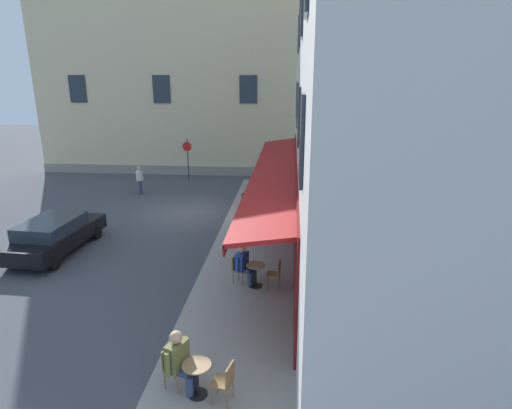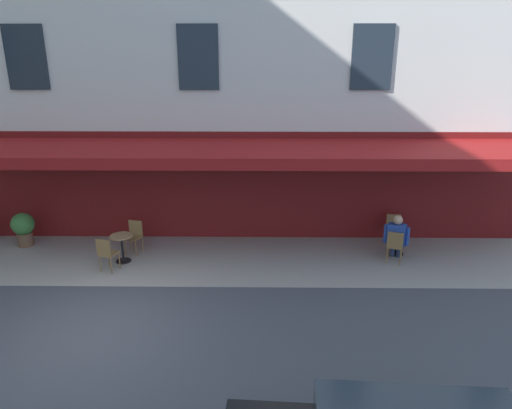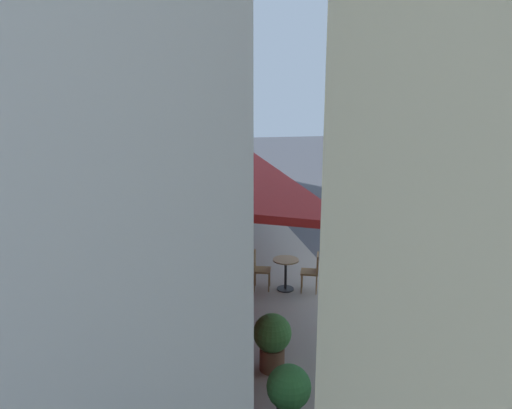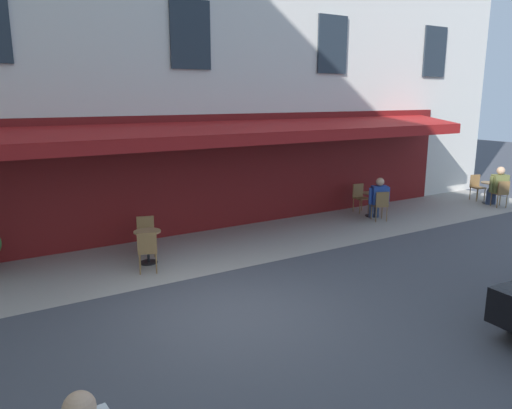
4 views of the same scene
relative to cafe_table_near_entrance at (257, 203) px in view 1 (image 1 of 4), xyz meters
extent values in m
plane|color=#42444C|center=(-0.31, 3.18, -0.49)|extent=(70.00, 70.00, 0.00)
cube|color=gray|center=(-3.56, -0.22, -0.49)|extent=(20.50, 3.20, 0.01)
cube|color=silver|center=(-4.31, -6.32, 7.01)|extent=(20.00, 9.00, 15.00)
cube|color=maroon|center=(-3.31, -1.79, 1.11)|extent=(16.00, 0.06, 3.20)
cube|color=maroon|center=(-3.31, -0.97, 2.36)|extent=(15.00, 1.70, 0.36)
cube|color=maroon|center=(-3.31, -0.14, 2.13)|extent=(15.00, 0.04, 0.28)
cube|color=#232D38|center=(-11.31, -1.78, 4.71)|extent=(1.10, 0.06, 1.70)
cube|color=#232D38|center=(-6.64, -1.78, 4.71)|extent=(1.10, 0.06, 1.70)
cube|color=#232D38|center=(-1.97, -1.78, 4.71)|extent=(1.10, 0.06, 1.70)
cube|color=#232D38|center=(2.69, -1.78, 4.71)|extent=(1.10, 0.06, 1.70)
cube|color=#232D38|center=(-6.64, -1.78, 7.71)|extent=(1.10, 0.06, 1.70)
cube|color=#232D38|center=(-1.97, -1.78, 7.71)|extent=(1.10, 0.06, 1.70)
cube|color=#232D38|center=(2.69, -1.78, 7.71)|extent=(1.10, 0.06, 1.70)
cube|color=beige|center=(12.69, 6.68, 7.01)|extent=(10.00, 17.00, 15.00)
cube|color=gray|center=(7.63, 6.68, -0.19)|extent=(0.12, 17.00, 0.60)
cube|color=#232D38|center=(7.65, 1.18, 5.01)|extent=(0.06, 1.10, 1.70)
cube|color=#232D38|center=(7.65, 6.68, 5.01)|extent=(0.06, 1.10, 1.70)
cube|color=#232D38|center=(7.65, 12.18, 5.01)|extent=(0.06, 1.10, 1.70)
cube|color=gray|center=(6.29, -1.02, -0.42)|extent=(2.40, 1.40, 0.15)
cube|color=gray|center=(6.29, -1.37, -0.27)|extent=(2.40, 1.05, 0.30)
cube|color=gray|center=(6.29, -1.72, -0.12)|extent=(2.40, 0.70, 0.45)
cylinder|color=black|center=(0.00, 0.00, -0.48)|extent=(0.40, 0.40, 0.03)
cylinder|color=black|center=(0.00, 0.00, -0.13)|extent=(0.06, 0.06, 0.72)
cylinder|color=#99754C|center=(0.00, 0.00, 0.24)|extent=(0.60, 0.60, 0.03)
cylinder|color=olive|center=(-0.03, 0.42, -0.27)|extent=(0.03, 0.03, 0.45)
cylinder|color=olive|center=(0.29, 0.30, -0.27)|extent=(0.03, 0.03, 0.45)
cylinder|color=olive|center=(0.08, 0.74, -0.27)|extent=(0.03, 0.03, 0.45)
cylinder|color=olive|center=(0.40, 0.62, -0.27)|extent=(0.03, 0.03, 0.45)
cube|color=olive|center=(0.18, 0.52, -0.02)|extent=(0.51, 0.51, 0.04)
cube|color=olive|center=(0.24, 0.69, 0.21)|extent=(0.39, 0.17, 0.42)
cylinder|color=olive|center=(0.06, -0.41, -0.27)|extent=(0.03, 0.03, 0.45)
cylinder|color=olive|center=(-0.27, -0.32, -0.27)|extent=(0.03, 0.03, 0.45)
cylinder|color=olive|center=(-0.03, -0.74, -0.27)|extent=(0.03, 0.03, 0.45)
cylinder|color=olive|center=(-0.36, -0.65, -0.27)|extent=(0.03, 0.03, 0.45)
cube|color=olive|center=(-0.15, -0.53, -0.02)|extent=(0.49, 0.49, 0.04)
cube|color=olive|center=(-0.20, -0.70, 0.21)|extent=(0.40, 0.15, 0.42)
cylinder|color=black|center=(-12.25, 0.22, -0.48)|extent=(0.40, 0.40, 0.03)
cylinder|color=black|center=(-12.25, 0.22, -0.13)|extent=(0.06, 0.06, 0.72)
cylinder|color=#99754C|center=(-12.25, 0.22, 0.24)|extent=(0.60, 0.60, 0.03)
cylinder|color=olive|center=(-12.26, 0.64, -0.27)|extent=(0.03, 0.03, 0.45)
cylinder|color=olive|center=(-11.94, 0.51, -0.27)|extent=(0.03, 0.03, 0.45)
cylinder|color=olive|center=(-12.13, 0.95, -0.27)|extent=(0.03, 0.03, 0.45)
cylinder|color=olive|center=(-11.81, 0.82, -0.27)|extent=(0.03, 0.03, 0.45)
cube|color=olive|center=(-12.03, 0.73, -0.02)|extent=(0.52, 0.52, 0.04)
cube|color=olive|center=(-11.96, 0.90, 0.21)|extent=(0.38, 0.19, 0.42)
cylinder|color=olive|center=(-12.17, -0.19, -0.27)|extent=(0.03, 0.03, 0.45)
cylinder|color=olive|center=(-12.50, -0.10, -0.27)|extent=(0.03, 0.03, 0.45)
cylinder|color=olive|center=(-12.26, -0.52, -0.27)|extent=(0.03, 0.03, 0.45)
cylinder|color=olive|center=(-12.59, -0.43, -0.27)|extent=(0.03, 0.03, 0.45)
cube|color=olive|center=(-12.38, -0.31, -0.02)|extent=(0.49, 0.49, 0.04)
cube|color=olive|center=(-12.42, -0.48, 0.21)|extent=(0.40, 0.14, 0.42)
cylinder|color=black|center=(-7.44, -0.57, -0.48)|extent=(0.40, 0.40, 0.03)
cylinder|color=black|center=(-7.44, -0.57, -0.13)|extent=(0.06, 0.06, 0.72)
cylinder|color=#99754C|center=(-7.44, -0.57, 0.24)|extent=(0.60, 0.60, 0.03)
cylinder|color=olive|center=(-7.45, -0.16, -0.27)|extent=(0.03, 0.03, 0.45)
cylinder|color=olive|center=(-7.14, -0.28, -0.27)|extent=(0.03, 0.03, 0.45)
cylinder|color=olive|center=(-7.33, 0.16, -0.27)|extent=(0.03, 0.03, 0.45)
cylinder|color=olive|center=(-7.01, 0.03, -0.27)|extent=(0.03, 0.03, 0.45)
cube|color=olive|center=(-7.23, -0.06, -0.02)|extent=(0.52, 0.52, 0.04)
cube|color=olive|center=(-7.17, 0.10, 0.21)|extent=(0.39, 0.19, 0.42)
cylinder|color=olive|center=(-7.30, -0.97, -0.27)|extent=(0.03, 0.03, 0.45)
cylinder|color=olive|center=(-7.64, -0.94, -0.27)|extent=(0.03, 0.03, 0.45)
cylinder|color=olive|center=(-7.34, -1.31, -0.27)|extent=(0.03, 0.03, 0.45)
cylinder|color=olive|center=(-7.68, -1.27, -0.27)|extent=(0.03, 0.03, 0.45)
cube|color=olive|center=(-7.49, -1.12, -0.02)|extent=(0.44, 0.44, 0.04)
cube|color=olive|center=(-7.51, -1.30, 0.21)|extent=(0.40, 0.08, 0.42)
cylinder|color=navy|center=(-7.46, -0.39, -0.26)|extent=(0.15, 0.15, 0.47)
cylinder|color=navy|center=(-7.40, -0.24, 0.00)|extent=(0.27, 0.36, 0.16)
cylinder|color=navy|center=(-7.29, -0.46, -0.26)|extent=(0.15, 0.15, 0.47)
cylinder|color=navy|center=(-7.23, -0.31, 0.00)|extent=(0.27, 0.36, 0.16)
cube|color=#28479E|center=(-7.26, -0.12, 0.28)|extent=(0.53, 0.42, 0.56)
sphere|color=tan|center=(-7.26, -0.12, 0.68)|extent=(0.25, 0.25, 0.25)
cylinder|color=#28479E|center=(-7.52, -0.01, 0.26)|extent=(0.10, 0.10, 0.50)
cylinder|color=#28479E|center=(-6.99, -0.22, 0.26)|extent=(0.10, 0.10, 0.50)
cylinder|color=navy|center=(-12.29, 0.38, -0.26)|extent=(0.16, 0.16, 0.47)
cylinder|color=navy|center=(-12.22, 0.55, 0.00)|extent=(0.29, 0.40, 0.17)
cylinder|color=navy|center=(-12.10, 0.31, -0.26)|extent=(0.16, 0.16, 0.47)
cylinder|color=navy|center=(-12.03, 0.47, 0.00)|extent=(0.29, 0.40, 0.17)
cube|color=olive|center=(-12.06, 0.68, 0.30)|extent=(0.57, 0.46, 0.61)
sphere|color=tan|center=(-12.06, 0.68, 0.74)|extent=(0.27, 0.27, 0.27)
cylinder|color=olive|center=(-12.34, 0.79, 0.29)|extent=(0.11, 0.11, 0.54)
cylinder|color=olive|center=(-11.78, 0.56, 0.29)|extent=(0.11, 0.11, 0.54)
cylinder|color=navy|center=(2.90, 6.76, -0.10)|extent=(0.15, 0.15, 0.78)
cylinder|color=navy|center=(2.72, 6.75, -0.10)|extent=(0.15, 0.15, 0.78)
cube|color=silver|center=(2.81, 6.76, 0.57)|extent=(0.47, 0.29, 0.55)
sphere|color=tan|center=(2.81, 6.76, 0.96)|extent=(0.24, 0.24, 0.24)
cylinder|color=silver|center=(3.09, 6.78, 0.55)|extent=(0.10, 0.10, 0.49)
cylinder|color=silver|center=(2.54, 6.73, 0.55)|extent=(0.10, 0.10, 0.49)
cylinder|color=black|center=(6.10, 4.81, 0.81)|extent=(0.05, 0.05, 2.60)
cylinder|color=#192899|center=(6.06, 4.82, 1.66)|extent=(0.10, 0.56, 0.56)
cylinder|color=red|center=(6.04, 4.82, 1.66)|extent=(0.10, 0.58, 0.59)
cylinder|color=brown|center=(3.13, -1.03, -0.29)|extent=(0.42, 0.42, 0.40)
sphere|color=#3D7A38|center=(3.13, -1.03, 0.18)|extent=(0.64, 0.64, 0.64)
cylinder|color=#2D2D33|center=(4.59, -1.13, -0.29)|extent=(0.33, 0.33, 0.40)
sphere|color=#2D6B33|center=(4.59, -1.13, 0.17)|extent=(0.61, 0.61, 0.61)
cylinder|color=#4C4C51|center=(5.69, -1.19, -0.34)|extent=(0.38, 0.38, 0.30)
cone|color=#3D7A38|center=(5.69, -1.19, 0.13)|extent=(0.37, 0.37, 0.65)
cylinder|color=#4C4C51|center=(6.13, -0.63, -0.33)|extent=(0.36, 0.36, 0.32)
sphere|color=#3D7A38|center=(6.13, -0.63, 0.02)|extent=(0.45, 0.45, 0.45)
cube|color=black|center=(-5.33, 7.08, 0.08)|extent=(4.40, 2.05, 0.55)
cube|color=#232D38|center=(-5.53, 7.09, 0.60)|extent=(2.50, 1.74, 0.48)
cylinder|color=black|center=(-3.93, 6.20, -0.19)|extent=(0.60, 0.20, 0.60)
cylinder|color=black|center=(-3.84, 7.79, -0.19)|extent=(0.60, 0.20, 0.60)
cylinder|color=black|center=(-6.83, 6.37, -0.19)|extent=(0.60, 0.20, 0.60)
cylinder|color=black|center=(-6.73, 7.97, -0.19)|extent=(0.60, 0.20, 0.60)
camera|label=1|loc=(-19.37, -1.59, 5.88)|focal=29.73mm
camera|label=2|loc=(-3.69, 11.09, 4.80)|focal=32.05mm
camera|label=3|loc=(10.10, -2.64, 4.09)|focal=33.58mm
camera|label=4|loc=(3.34, 10.08, 3.18)|focal=33.95mm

